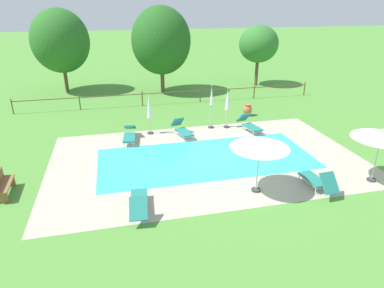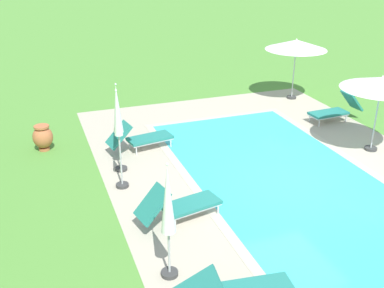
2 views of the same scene
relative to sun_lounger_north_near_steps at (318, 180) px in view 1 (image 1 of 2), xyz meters
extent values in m
plane|color=#518E38|center=(-3.50, 3.73, -0.39)|extent=(160.00, 160.00, 0.00)
cube|color=#B2A893|center=(-3.50, 3.73, -0.39)|extent=(14.45, 8.83, 0.01)
cube|color=#38C6D1|center=(-3.50, 3.73, -0.39)|extent=(10.06, 4.44, 0.01)
cube|color=#C0B59F|center=(-3.50, 6.07, -0.38)|extent=(10.54, 0.24, 0.01)
cube|color=#C0B59F|center=(-3.50, 1.38, -0.38)|extent=(10.54, 0.24, 0.01)
cube|color=#C0B59F|center=(1.65, 3.73, -0.38)|extent=(0.24, 4.44, 0.01)
cube|color=#C0B59F|center=(-8.65, 3.73, -0.38)|extent=(0.24, 4.44, 0.01)
cube|color=#237A70|center=(-0.02, 0.27, -0.08)|extent=(0.68, 1.33, 0.07)
cube|color=#237A70|center=(0.04, -0.65, 0.24)|extent=(0.64, 0.64, 0.68)
cube|color=silver|center=(-0.02, 0.27, -0.13)|extent=(0.65, 1.31, 0.04)
cylinder|color=silver|center=(-0.30, 0.81, -0.25)|extent=(0.04, 0.04, 0.28)
cylinder|color=silver|center=(0.20, 0.84, -0.25)|extent=(0.04, 0.04, 0.28)
cylinder|color=silver|center=(-0.24, -0.30, -0.25)|extent=(0.04, 0.04, 0.28)
cylinder|color=silver|center=(0.27, -0.27, -0.25)|extent=(0.04, 0.04, 0.28)
cube|color=#237A70|center=(-6.96, 0.39, -0.08)|extent=(0.72, 1.35, 0.07)
cube|color=#237A70|center=(-7.05, -0.60, 0.17)|extent=(0.66, 0.78, 0.55)
cube|color=silver|center=(-6.96, 0.39, -0.13)|extent=(0.69, 1.32, 0.04)
cylinder|color=silver|center=(-7.16, 0.96, -0.25)|extent=(0.04, 0.04, 0.28)
cylinder|color=silver|center=(-6.65, 0.91, -0.25)|extent=(0.04, 0.04, 0.28)
cylinder|color=silver|center=(-7.26, -0.14, -0.25)|extent=(0.04, 0.04, 0.28)
cylinder|color=silver|center=(-6.75, -0.19, -0.25)|extent=(0.04, 0.04, 0.28)
cube|color=#237A70|center=(-0.05, 6.46, -0.08)|extent=(0.81, 1.38, 0.07)
cube|color=#237A70|center=(-0.22, 7.40, 0.22)|extent=(0.70, 0.74, 0.64)
cube|color=silver|center=(-0.05, 6.46, -0.13)|extent=(0.78, 1.35, 0.04)
cylinder|color=silver|center=(0.29, 5.96, -0.25)|extent=(0.04, 0.04, 0.28)
cylinder|color=silver|center=(-0.21, 5.88, -0.25)|extent=(0.04, 0.04, 0.28)
cylinder|color=silver|center=(0.10, 7.05, -0.25)|extent=(0.04, 0.04, 0.28)
cylinder|color=silver|center=(-0.40, 6.96, -0.25)|extent=(0.04, 0.04, 0.28)
cube|color=#237A70|center=(-3.97, 6.58, -0.08)|extent=(0.85, 1.39, 0.07)
cube|color=#237A70|center=(-4.16, 7.51, 0.22)|extent=(0.72, 0.75, 0.65)
cube|color=silver|center=(-3.97, 6.58, -0.13)|extent=(0.81, 1.36, 0.04)
cylinder|color=silver|center=(-3.60, 6.09, -0.25)|extent=(0.04, 0.04, 0.28)
cylinder|color=silver|center=(-4.10, 5.99, -0.25)|extent=(0.04, 0.04, 0.28)
cylinder|color=silver|center=(-3.83, 7.17, -0.25)|extent=(0.04, 0.04, 0.28)
cylinder|color=silver|center=(-4.33, 7.07, -0.25)|extent=(0.04, 0.04, 0.28)
cube|color=#237A70|center=(-6.92, 6.50, -0.08)|extent=(0.75, 1.36, 0.07)
cube|color=#237A70|center=(-6.80, 7.51, 0.13)|extent=(0.69, 0.84, 0.47)
cube|color=silver|center=(-6.92, 6.50, -0.13)|extent=(0.72, 1.33, 0.04)
cylinder|color=silver|center=(-6.73, 5.92, -0.25)|extent=(0.04, 0.04, 0.28)
cylinder|color=silver|center=(-7.24, 5.98, -0.25)|extent=(0.04, 0.04, 0.28)
cylinder|color=silver|center=(-6.60, 7.02, -0.25)|extent=(0.04, 0.04, 0.28)
cylinder|color=silver|center=(-7.11, 7.08, -0.25)|extent=(0.04, 0.04, 0.28)
cylinder|color=#383838|center=(-2.39, 0.43, -0.35)|extent=(0.36, 0.36, 0.08)
cylinder|color=#B2B5B7|center=(-2.39, 0.43, 0.70)|extent=(0.04, 0.04, 2.18)
cone|color=white|center=(-2.39, 0.43, 1.64)|extent=(2.24, 2.24, 0.33)
sphere|color=white|center=(-2.39, 0.43, 1.81)|extent=(0.06, 0.06, 0.06)
cylinder|color=#383838|center=(2.61, 0.09, -0.35)|extent=(0.36, 0.36, 0.08)
cylinder|color=#B2B5B7|center=(2.61, 0.09, 0.73)|extent=(0.04, 0.04, 2.24)
cone|color=white|center=(2.61, 0.09, 1.69)|extent=(2.29, 2.29, 0.36)
sphere|color=white|center=(2.61, 0.09, 1.88)|extent=(0.06, 0.06, 0.06)
cylinder|color=#383838|center=(-1.21, 7.58, -0.35)|extent=(0.32, 0.32, 0.08)
cylinder|color=#B2B5B7|center=(-1.21, 7.58, 0.16)|extent=(0.04, 0.04, 1.11)
cone|color=white|center=(-1.21, 7.58, 1.34)|extent=(0.25, 0.25, 1.25)
sphere|color=white|center=(-1.21, 7.58, 1.99)|extent=(0.05, 0.05, 0.05)
cylinder|color=#383838|center=(-5.70, 7.62, -0.35)|extent=(0.32, 0.32, 0.08)
cylinder|color=#B2B5B7|center=(-5.70, 7.62, 0.09)|extent=(0.04, 0.04, 0.96)
cone|color=white|center=(-5.70, 7.62, 1.21)|extent=(0.26, 0.26, 1.30)
sphere|color=white|center=(-5.70, 7.62, 1.88)|extent=(0.05, 0.05, 0.05)
cylinder|color=#383838|center=(-2.11, 7.74, -0.35)|extent=(0.32, 0.32, 0.08)
cylinder|color=#B2B5B7|center=(-2.11, 7.74, 0.31)|extent=(0.04, 0.04, 1.40)
cone|color=white|center=(-2.11, 7.74, 1.55)|extent=(0.20, 0.20, 1.08)
sphere|color=white|center=(-2.11, 7.74, 2.11)|extent=(0.05, 0.05, 0.05)
cube|color=olive|center=(-11.87, 2.40, 0.05)|extent=(0.50, 1.52, 0.06)
cube|color=olive|center=(-11.89, 3.03, -0.19)|extent=(0.40, 0.08, 0.41)
cube|color=olive|center=(-11.84, 1.76, -0.19)|extent=(0.40, 0.08, 0.41)
cylinder|color=#B7663D|center=(0.85, 9.42, -0.35)|extent=(0.32, 0.32, 0.08)
ellipsoid|color=#B7663D|center=(0.85, 9.42, 0.01)|extent=(0.58, 0.58, 0.65)
cylinder|color=#B7663D|center=(0.85, 9.42, 0.34)|extent=(0.43, 0.43, 0.06)
cylinder|color=brown|center=(-14.09, 13.26, 0.13)|extent=(0.08, 0.08, 1.05)
cylinder|color=brown|center=(-9.84, 13.26, 0.13)|extent=(0.08, 0.08, 1.05)
cylinder|color=brown|center=(-5.58, 13.26, 0.13)|extent=(0.08, 0.08, 1.05)
cylinder|color=brown|center=(-1.33, 13.26, 0.13)|extent=(0.08, 0.08, 1.05)
cylinder|color=brown|center=(2.92, 13.26, 0.13)|extent=(0.08, 0.08, 1.05)
cylinder|color=brown|center=(7.17, 13.26, 0.13)|extent=(0.08, 0.08, 1.05)
cube|color=brown|center=(-3.46, 13.26, 0.46)|extent=(21.26, 0.05, 0.05)
cylinder|color=brown|center=(-11.23, 18.83, 0.70)|extent=(0.28, 0.28, 2.18)
ellipsoid|color=#286623|center=(-11.23, 18.83, 3.63)|extent=(4.47, 4.47, 4.91)
cylinder|color=brown|center=(4.85, 17.42, 0.80)|extent=(0.28, 0.28, 2.38)
ellipsoid|color=#33752D|center=(4.85, 17.42, 3.15)|extent=(3.33, 3.33, 3.12)
cylinder|color=brown|center=(-3.58, 16.82, 0.67)|extent=(0.31, 0.31, 2.12)
ellipsoid|color=#235B1E|center=(-3.58, 16.82, 3.67)|extent=(4.60, 4.60, 5.18)
camera|label=1|loc=(-7.48, -10.19, 6.49)|focal=31.55mm
camera|label=2|loc=(-12.31, 9.56, 5.28)|focal=43.64mm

